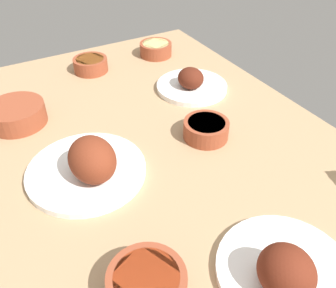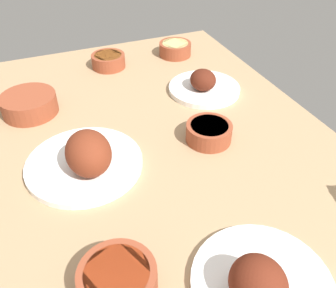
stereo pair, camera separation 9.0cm
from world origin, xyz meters
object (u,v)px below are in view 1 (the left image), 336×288
object	(u,v)px
bowl_pasta	(16,114)
plate_near_viewer	(89,165)
bowl_sauce	(147,285)
bowl_potatoes	(156,49)
plate_far_side	(191,84)
plate_center_main	(286,272)
bowl_soup	(91,64)
bowl_onions	(207,129)

from	to	relation	value
bowl_pasta	plate_near_viewer	bearing A→B (deg)	-161.90
bowl_sauce	bowl_potatoes	world-z (taller)	bowl_sauce
plate_far_side	bowl_sauce	distance (cm)	70.42
plate_center_main	bowl_sauce	bearing A→B (deg)	66.20
plate_near_viewer	bowl_potatoes	xyz separation A→B (cm)	(51.14, -44.28, -0.90)
plate_near_viewer	bowl_soup	world-z (taller)	plate_near_viewer
plate_near_viewer	plate_center_main	xyz separation A→B (cm)	(-41.99, -19.89, -0.51)
plate_near_viewer	bowl_onions	bearing A→B (deg)	-91.15
bowl_sauce	plate_far_side	bearing A→B (deg)	-38.46
plate_far_side	bowl_soup	xyz separation A→B (cm)	(28.24, 23.42, 0.45)
bowl_pasta	bowl_soup	world-z (taller)	bowl_pasta
plate_far_side	bowl_pasta	distance (cm)	52.77
plate_far_side	bowl_pasta	xyz separation A→B (cm)	(8.20, 52.12, 0.94)
bowl_soup	bowl_sauce	bearing A→B (deg)	166.27
plate_center_main	bowl_sauce	world-z (taller)	plate_center_main
plate_center_main	plate_near_viewer	bearing A→B (deg)	25.34
plate_center_main	plate_far_side	bearing A→B (deg)	-18.89
plate_near_viewer	bowl_sauce	bearing A→B (deg)	176.87
bowl_sauce	bowl_onions	world-z (taller)	bowl_sauce
plate_center_main	bowl_soup	xyz separation A→B (cm)	(92.94, 1.28, -0.47)
bowl_onions	bowl_potatoes	world-z (taller)	same
bowl_onions	bowl_pasta	size ratio (longest dim) A/B	0.76
bowl_soup	bowl_potatoes	world-z (taller)	bowl_potatoes
plate_near_viewer	bowl_pasta	size ratio (longest dim) A/B	1.77
plate_near_viewer	bowl_potatoes	bearing A→B (deg)	-40.89
plate_far_side	bowl_onions	size ratio (longest dim) A/B	1.89
bowl_onions	bowl_pasta	xyz separation A→B (cm)	(31.55, 41.98, 0.43)
bowl_pasta	plate_far_side	bearing A→B (deg)	-98.94
plate_near_viewer	bowl_pasta	world-z (taller)	plate_near_viewer
plate_near_viewer	plate_far_side	size ratio (longest dim) A/B	1.24
plate_center_main	bowl_soup	size ratio (longest dim) A/B	2.12
plate_center_main	bowl_potatoes	bearing A→B (deg)	-14.68
plate_far_side	bowl_potatoes	size ratio (longest dim) A/B	1.91
plate_far_side	plate_near_viewer	bearing A→B (deg)	118.38
bowl_sauce	bowl_soup	size ratio (longest dim) A/B	1.15
bowl_onions	bowl_potatoes	distance (cm)	53.24
bowl_soup	plate_near_viewer	bearing A→B (deg)	159.94
plate_center_main	plate_far_side	size ratio (longest dim) A/B	1.09
bowl_soup	bowl_potatoes	bearing A→B (deg)	-89.58
bowl_onions	bowl_soup	world-z (taller)	bowl_onions
plate_far_side	bowl_soup	distance (cm)	36.69
bowl_sauce	bowl_pasta	bearing A→B (deg)	7.49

